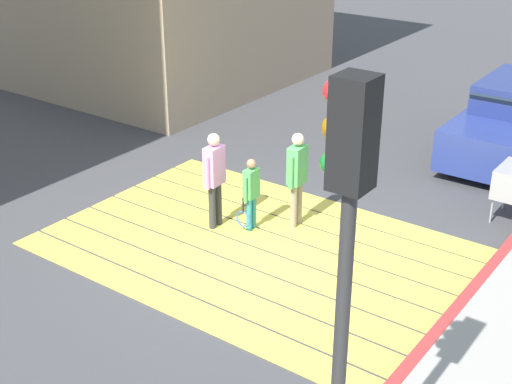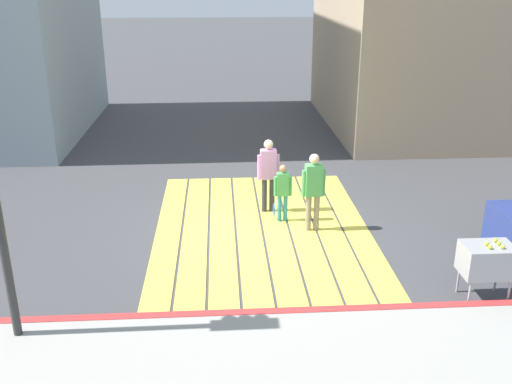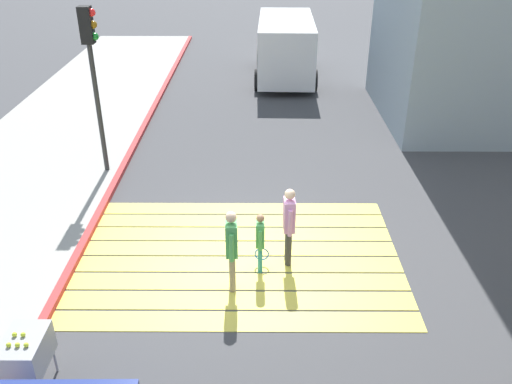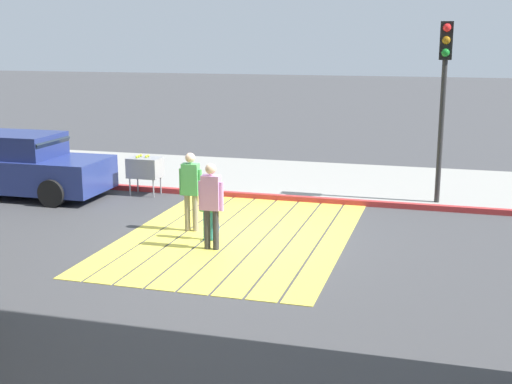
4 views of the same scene
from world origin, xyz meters
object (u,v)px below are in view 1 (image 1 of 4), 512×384
at_px(pedestrian_adult_lead, 297,173).
at_px(pedestrian_child_with_racket, 251,191).
at_px(traffic_light_corner, 345,232).
at_px(pedestrian_adult_trailing, 214,174).

bearing_deg(pedestrian_adult_lead, pedestrian_child_with_racket, 48.01).
bearing_deg(pedestrian_child_with_racket, traffic_light_corner, 133.45).
relative_size(traffic_light_corner, pedestrian_child_with_racket, 3.38).
distance_m(pedestrian_adult_trailing, pedestrian_child_with_racket, 0.65).
bearing_deg(pedestrian_adult_lead, pedestrian_adult_trailing, 37.64).
relative_size(traffic_light_corner, pedestrian_adult_trailing, 2.58).
bearing_deg(pedestrian_child_with_racket, pedestrian_adult_trailing, 24.41).
height_order(pedestrian_adult_lead, pedestrian_adult_trailing, pedestrian_adult_trailing).
bearing_deg(pedestrian_child_with_racket, pedestrian_adult_lead, -131.99).
xyz_separation_m(traffic_light_corner, pedestrian_child_with_racket, (4.00, -4.22, -2.33)).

